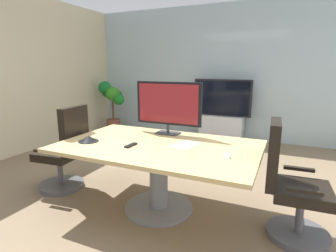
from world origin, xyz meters
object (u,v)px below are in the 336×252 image
at_px(wall_display_unit, 221,121).
at_px(potted_plant, 112,100).
at_px(tv_monitor, 168,105).
at_px(conference_phone, 88,139).
at_px(remote_control, 131,145).
at_px(conference_table, 159,159).
at_px(office_chair_right, 290,190).
at_px(office_chair_left, 65,155).

height_order(wall_display_unit, potted_plant, wall_display_unit).
distance_m(tv_monitor, wall_display_unit, 2.70).
bearing_deg(conference_phone, potted_plant, 121.74).
xyz_separation_m(tv_monitor, wall_display_unit, (0.06, 2.62, -0.67)).
relative_size(wall_display_unit, potted_plant, 1.07).
height_order(tv_monitor, wall_display_unit, tv_monitor).
distance_m(tv_monitor, remote_control, 0.75).
height_order(tv_monitor, remote_control, tv_monitor).
bearing_deg(remote_control, potted_plant, 133.18).
bearing_deg(conference_table, office_chair_right, 2.52).
bearing_deg(conference_phone, remote_control, 4.70).
relative_size(office_chair_left, wall_display_unit, 0.83).
relative_size(tv_monitor, remote_control, 4.94).
distance_m(conference_table, conference_phone, 0.81).
bearing_deg(remote_control, office_chair_right, 13.05).
relative_size(conference_table, office_chair_right, 1.92).
relative_size(tv_monitor, conference_phone, 3.82).
bearing_deg(office_chair_left, conference_phone, 65.79).
xyz_separation_m(conference_phone, remote_control, (0.52, 0.04, -0.02)).
height_order(wall_display_unit, conference_phone, wall_display_unit).
bearing_deg(potted_plant, tv_monitor, -42.86).
bearing_deg(remote_control, conference_phone, -170.80).
height_order(office_chair_left, conference_phone, office_chair_left).
distance_m(office_chair_left, tv_monitor, 1.47).
relative_size(office_chair_right, potted_plant, 0.89).
height_order(office_chair_right, potted_plant, potted_plant).
relative_size(conference_table, remote_control, 12.32).
distance_m(office_chair_right, conference_phone, 2.12).
bearing_deg(tv_monitor, office_chair_left, -157.44).
distance_m(office_chair_left, conference_phone, 0.67).
bearing_deg(conference_phone, conference_table, 16.07).
bearing_deg(wall_display_unit, office_chair_right, -66.04).
distance_m(wall_display_unit, remote_control, 3.29).
bearing_deg(wall_display_unit, remote_control, -93.53).
xyz_separation_m(office_chair_left, potted_plant, (-1.34, 2.88, 0.31)).
distance_m(office_chair_left, wall_display_unit, 3.38).
xyz_separation_m(wall_display_unit, remote_control, (-0.20, -3.27, 0.32)).
bearing_deg(potted_plant, office_chair_left, -65.09).
relative_size(conference_table, potted_plant, 1.70).
xyz_separation_m(office_chair_left, wall_display_unit, (1.28, 3.12, -0.01)).
bearing_deg(conference_table, tv_monitor, 101.64).
distance_m(conference_table, office_chair_left, 1.32).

